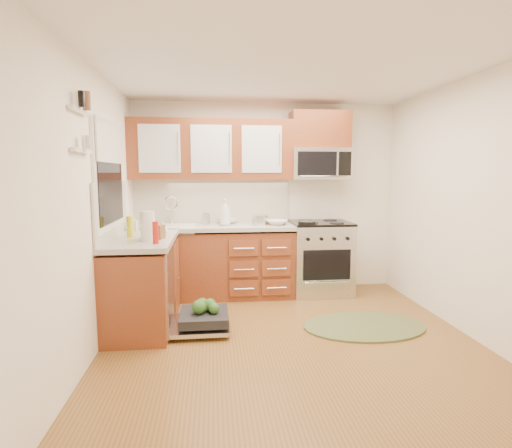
{
  "coord_description": "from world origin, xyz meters",
  "views": [
    {
      "loc": [
        -0.72,
        -3.61,
        1.58
      ],
      "look_at": [
        -0.23,
        0.85,
        1.01
      ],
      "focal_mm": 28.0,
      "sensor_mm": 36.0,
      "label": 1
    }
  ],
  "objects": [
    {
      "name": "shelf_lower",
      "position": [
        -1.72,
        -0.35,
        1.75
      ],
      "size": [
        0.04,
        0.4,
        0.03
      ],
      "primitive_type": "cube",
      "color": "white",
      "rests_on": "ground"
    },
    {
      "name": "mustard_bottle",
      "position": [
        -1.57,
        0.57,
        1.03
      ],
      "size": [
        0.08,
        0.08,
        0.22
      ],
      "primitive_type": "cylinder",
      "rotation": [
        0.0,
        0.0,
        0.2
      ],
      "color": "yellow",
      "rests_on": "countertop_left"
    },
    {
      "name": "dishwasher",
      "position": [
        -0.86,
        0.3,
        0.1
      ],
      "size": [
        0.7,
        0.6,
        0.2
      ],
      "primitive_type": null,
      "color": "silver",
      "rests_on": "ground"
    },
    {
      "name": "backsplash_back",
      "position": [
        -0.73,
        1.74,
        1.21
      ],
      "size": [
        2.05,
        0.02,
        0.57
      ],
      "primitive_type": "cube",
      "color": "silver",
      "rests_on": "ground"
    },
    {
      "name": "wall_front",
      "position": [
        0.0,
        -1.75,
        1.25
      ],
      "size": [
        3.5,
        0.04,
        2.5
      ],
      "primitive_type": "cube",
      "color": "white",
      "rests_on": "ground"
    },
    {
      "name": "skillet",
      "position": [
        0.43,
        1.18,
        0.97
      ],
      "size": [
        0.23,
        0.23,
        0.04
      ],
      "primitive_type": "cylinder",
      "rotation": [
        0.0,
        0.0,
        0.09
      ],
      "color": "black",
      "rests_on": "range"
    },
    {
      "name": "backsplash_left",
      "position": [
        -1.74,
        0.52,
        1.21
      ],
      "size": [
        0.02,
        1.25,
        0.57
      ],
      "primitive_type": "cube",
      "color": "silver",
      "rests_on": "ground"
    },
    {
      "name": "wooden_box",
      "position": [
        -1.28,
        0.43,
        1.0
      ],
      "size": [
        0.17,
        0.15,
        0.14
      ],
      "primitive_type": "cube",
      "rotation": [
        0.0,
        0.0,
        -0.41
      ],
      "color": "brown",
      "rests_on": "countertop_left"
    },
    {
      "name": "window",
      "position": [
        -1.74,
        0.5,
        1.55
      ],
      "size": [
        0.03,
        1.05,
        1.05
      ],
      "primitive_type": null,
      "color": "white",
      "rests_on": "ground"
    },
    {
      "name": "wall_right",
      "position": [
        1.75,
        0.0,
        1.25
      ],
      "size": [
        0.04,
        3.5,
        2.5
      ],
      "primitive_type": "cube",
      "color": "white",
      "rests_on": "ground"
    },
    {
      "name": "soap_bottle_c",
      "position": [
        -1.25,
        0.62,
        1.0
      ],
      "size": [
        0.14,
        0.14,
        0.15
      ],
      "primitive_type": "imported",
      "rotation": [
        0.0,
        0.0,
        0.25
      ],
      "color": "#999999",
      "rests_on": "countertop_left"
    },
    {
      "name": "sink",
      "position": [
        -1.25,
        1.42,
        0.8
      ],
      "size": [
        0.62,
        0.5,
        0.26
      ],
      "primitive_type": null,
      "color": "white",
      "rests_on": "ground"
    },
    {
      "name": "base_cabinet_left",
      "position": [
        -1.45,
        0.52,
        0.42
      ],
      "size": [
        0.6,
        1.25,
        0.85
      ],
      "primitive_type": "cube",
      "color": "#5D2F14",
      "rests_on": "ground"
    },
    {
      "name": "rug",
      "position": [
        0.82,
        0.2,
        0.01
      ],
      "size": [
        1.33,
        0.92,
        0.02
      ],
      "primitive_type": null,
      "rotation": [
        0.0,
        0.0,
        0.07
      ],
      "color": "#576037",
      "rests_on": "ground"
    },
    {
      "name": "cabinet_over_mw",
      "position": [
        0.68,
        1.57,
        2.13
      ],
      "size": [
        0.76,
        0.35,
        0.47
      ],
      "primitive_type": "cube",
      "color": "#5D2F14",
      "rests_on": "ground"
    },
    {
      "name": "countertop_left",
      "position": [
        -1.44,
        0.53,
        0.9
      ],
      "size": [
        0.64,
        1.27,
        0.05
      ],
      "primitive_type": "cube",
      "color": "beige",
      "rests_on": "base_cabinet_left"
    },
    {
      "name": "upper_cabinets",
      "position": [
        -0.73,
        1.57,
        1.88
      ],
      "size": [
        2.05,
        0.35,
        0.75
      ],
      "primitive_type": null,
      "color": "#5D2F14",
      "rests_on": "ground"
    },
    {
      "name": "base_cabinet_back",
      "position": [
        -0.73,
        1.45,
        0.42
      ],
      "size": [
        2.05,
        0.6,
        0.85
      ],
      "primitive_type": "cube",
      "color": "#5D2F14",
      "rests_on": "ground"
    },
    {
      "name": "cutting_board",
      "position": [
        0.07,
        1.46,
        0.93
      ],
      "size": [
        0.28,
        0.21,
        0.02
      ],
      "primitive_type": "cube",
      "rotation": [
        0.0,
        0.0,
        0.17
      ],
      "color": "#A37F4A",
      "rests_on": "countertop_back"
    },
    {
      "name": "paper_towel_roll",
      "position": [
        -1.35,
        0.3,
        1.07
      ],
      "size": [
        0.17,
        0.17,
        0.29
      ],
      "primitive_type": "cylinder",
      "rotation": [
        0.0,
        0.0,
        -0.34
      ],
      "color": "white",
      "rests_on": "countertop_left"
    },
    {
      "name": "window_blind",
      "position": [
        -1.71,
        0.5,
        1.88
      ],
      "size": [
        0.02,
        0.96,
        0.4
      ],
      "primitive_type": "cube",
      "color": "white",
      "rests_on": "ground"
    },
    {
      "name": "bowl_b",
      "position": [
        -0.52,
        1.6,
        0.96
      ],
      "size": [
        0.25,
        0.25,
        0.08
      ],
      "primitive_type": "imported",
      "rotation": [
        0.0,
        0.0,
        0.03
      ],
      "color": "#999999",
      "rests_on": "countertop_back"
    },
    {
      "name": "wall_back",
      "position": [
        0.0,
        1.75,
        1.25
      ],
      "size": [
        3.5,
        0.04,
        2.5
      ],
      "primitive_type": "cube",
      "color": "white",
      "rests_on": "ground"
    },
    {
      "name": "microwave",
      "position": [
        0.68,
        1.55,
        1.7
      ],
      "size": [
        0.76,
        0.38,
        0.4
      ],
      "primitive_type": null,
      "color": "silver",
      "rests_on": "ground"
    },
    {
      "name": "cup",
      "position": [
        -0.04,
        1.65,
        0.97
      ],
      "size": [
        0.14,
        0.14,
        0.09
      ],
      "primitive_type": "imported",
      "rotation": [
        0.0,
        0.0,
        0.32
      ],
      "color": "#999999",
      "rests_on": "countertop_back"
    },
    {
      "name": "stock_pot",
      "position": [
        -0.12,
        1.43,
        0.99
      ],
      "size": [
        0.21,
        0.21,
        0.12
      ],
      "primitive_type": "cylinder",
      "rotation": [
        0.0,
        0.0,
        0.02
      ],
      "color": "silver",
      "rests_on": "countertop_back"
    },
    {
      "name": "soap_bottle_b",
      "position": [
        -1.62,
        1.05,
        1.01
      ],
      "size": [
        0.08,
        0.08,
        0.17
      ],
      "primitive_type": "imported",
      "rotation": [
        0.0,
        0.0,
        -0.09
      ],
      "color": "#999999",
      "rests_on": "countertop_left"
    },
    {
      "name": "red_bottle",
      "position": [
        -1.25,
        0.13,
        1.03
      ],
      "size": [
        0.06,
        0.06,
        0.21
      ],
      "primitive_type": "cylinder",
      "rotation": [
        0.0,
        0.0,
        0.07
      ],
      "color": "red",
      "rests_on": "countertop_left"
    },
    {
      "name": "blue_carton",
      "position": [
        -1.33,
        0.39,
        1.01
      ],
      "size": [
        0.13,
        0.1,
        0.18
      ],
      "primitive_type": "cube",
      "rotation": [
        0.0,
        0.0,
        -0.28
      ],
      "color": "#2366A5",
      "rests_on": "countertop_left"
    },
    {
      "name": "canister",
      "position": [
        -0.8,
        1.52,
        1.0
      ],
      "size": [
        0.11,
        0.11,
        0.15
      ],
      "primitive_type": "cylinder",
      "rotation": [
        0.0,
        0.0,
        -0.16
      ],
      "color": "silver",
      "rests_on": "countertop_back"
    },
    {
      "name": "range",
      "position": [
        0.68,
        1.43,
        0.47
      ],
      "size": [
        0.76,
        0.64,
        0.95
      ],
      "primitive_type": null,
      "color": "silver",
      "rests_on": "ground"
    },
    {
      "name": "floor",
      "position": [
        0.0,
        0.0,
        0.0
      ],
      "size": [
        3.5,
        3.5,
        0.0
      ],
      "primitive_type": "plane",
      "color": "brown",
      "rests_on": "ground"
    },
    {
      "name": "wall_left",
      "position": [
        -1.75,
        0.0,
        1.25
      ],
      "size": [
        0.04,
        3.5,
        2.5
      ],
      "primitive_type": "cube",
      "color": "white",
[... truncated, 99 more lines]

